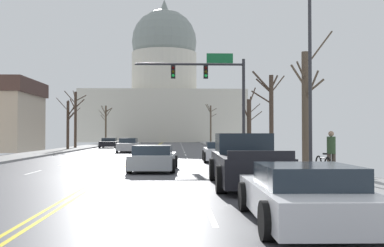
# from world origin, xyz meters

# --- Properties ---
(ground) EXTENTS (20.00, 180.00, 0.20)m
(ground) POSITION_xyz_m (0.00, -0.00, 0.02)
(ground) COLOR #4B4B50
(signal_gantry) EXTENTS (7.91, 0.41, 7.34)m
(signal_gantry) POSITION_xyz_m (5.46, 13.60, 5.35)
(signal_gantry) COLOR #28282D
(signal_gantry) RESTS_ON ground
(street_lamp_right) EXTENTS (2.04, 0.24, 7.50)m
(street_lamp_right) POSITION_xyz_m (7.94, -0.05, 4.58)
(street_lamp_right) COLOR #333338
(street_lamp_right) RESTS_ON ground
(capitol_building) EXTENTS (34.17, 19.39, 31.65)m
(capitol_building) POSITION_xyz_m (0.00, 78.92, 11.03)
(capitol_building) COLOR beige
(capitol_building) RESTS_ON ground
(sedan_near_00) EXTENTS (2.02, 4.26, 1.21)m
(sedan_near_00) POSITION_xyz_m (5.37, 9.17, 0.57)
(sedan_near_00) COLOR silver
(sedan_near_00) RESTS_ON ground
(sedan_near_01) EXTENTS (2.22, 4.54, 1.18)m
(sedan_near_01) POSITION_xyz_m (1.73, 2.59, 0.56)
(sedan_near_01) COLOR #9EA3A8
(sedan_near_01) RESTS_ON ground
(pickup_truck_near_02) EXTENTS (2.28, 5.76, 1.71)m
(pickup_truck_near_02) POSITION_xyz_m (5.04, -3.28, 0.76)
(pickup_truck_near_02) COLOR black
(pickup_truck_near_02) RESTS_ON ground
(sedan_near_03) EXTENTS (2.16, 4.31, 1.12)m
(sedan_near_03) POSITION_xyz_m (5.20, -9.34, 0.53)
(sedan_near_03) COLOR silver
(sedan_near_03) RESTS_ON ground
(sedan_oncoming_00) EXTENTS (1.94, 4.56, 1.30)m
(sedan_oncoming_00) POSITION_xyz_m (-1.73, 23.40, 0.61)
(sedan_oncoming_00) COLOR silver
(sedan_oncoming_00) RESTS_ON ground
(sedan_oncoming_01) EXTENTS (2.14, 4.45, 1.20)m
(sedan_oncoming_01) POSITION_xyz_m (-5.43, 35.82, 0.57)
(sedan_oncoming_01) COLOR black
(sedan_oncoming_01) RESTS_ON ground
(bare_tree_00) EXTENTS (2.27, 0.91, 5.47)m
(bare_tree_00) POSITION_xyz_m (8.50, 8.81, 3.02)
(bare_tree_00) COLOR #423328
(bare_tree_00) RESTS_ON ground
(bare_tree_01) EXTENTS (2.31, 2.92, 5.24)m
(bare_tree_01) POSITION_xyz_m (-8.31, 27.48, 2.85)
(bare_tree_01) COLOR #423328
(bare_tree_01) RESTS_ON ground
(bare_tree_02) EXTENTS (1.85, 1.27, 6.30)m
(bare_tree_02) POSITION_xyz_m (8.21, 52.02, 3.44)
(bare_tree_02) COLOR brown
(bare_tree_02) RESTS_ON ground
(bare_tree_03) EXTENTS (2.38, 1.80, 6.10)m
(bare_tree_03) POSITION_xyz_m (-8.64, 53.05, 3.50)
(bare_tree_03) COLOR #4C3D2D
(bare_tree_03) RESTS_ON ground
(bare_tree_04) EXTENTS (1.72, 1.20, 5.37)m
(bare_tree_04) POSITION_xyz_m (8.59, 17.12, 2.50)
(bare_tree_04) COLOR #423328
(bare_tree_04) RESTS_ON ground
(bare_tree_05) EXTENTS (2.32, 1.49, 6.53)m
(bare_tree_05) POSITION_xyz_m (-8.64, 32.06, 3.54)
(bare_tree_05) COLOR #423328
(bare_tree_05) RESTS_ON ground
(bare_tree_06) EXTENTS (1.80, 2.46, 6.18)m
(bare_tree_06) POSITION_xyz_m (8.66, 2.11, 2.96)
(bare_tree_06) COLOR brown
(bare_tree_06) RESTS_ON ground
(pedestrian_00) EXTENTS (0.35, 0.34, 1.67)m
(pedestrian_00) POSITION_xyz_m (8.96, -0.29, 1.06)
(pedestrian_00) COLOR #4C4238
(pedestrian_00) RESTS_ON ground
(bicycle_parked) EXTENTS (0.12, 1.77, 0.85)m
(bicycle_parked) POSITION_xyz_m (8.46, -0.77, 0.49)
(bicycle_parked) COLOR black
(bicycle_parked) RESTS_ON ground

